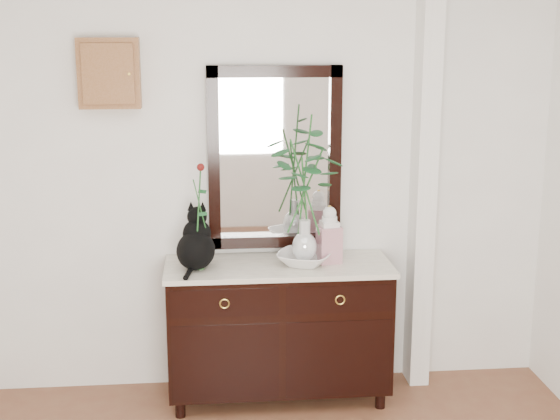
{
  "coord_description": "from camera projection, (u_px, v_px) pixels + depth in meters",
  "views": [
    {
      "loc": [
        -0.3,
        -2.63,
        2.2
      ],
      "look_at": [
        0.1,
        1.63,
        1.2
      ],
      "focal_mm": 50.0,
      "sensor_mm": 36.0,
      "label": 1
    }
  ],
  "objects": [
    {
      "name": "sideboard",
      "position": [
        278.0,
        324.0,
        4.66
      ],
      "size": [
        1.33,
        0.52,
        0.82
      ],
      "color": "black",
      "rests_on": "ground"
    },
    {
      "name": "key_cabinet",
      "position": [
        109.0,
        73.0,
        4.44
      ],
      "size": [
        0.35,
        0.1,
        0.4
      ],
      "primitive_type": "cube",
      "color": "brown",
      "rests_on": "wall_back"
    },
    {
      "name": "lotus_bowl",
      "position": [
        304.0,
        258.0,
        4.55
      ],
      "size": [
        0.4,
        0.4,
        0.08
      ],
      "primitive_type": "imported",
      "rotation": [
        0.0,
        0.0,
        -0.39
      ],
      "color": "white",
      "rests_on": "sideboard"
    },
    {
      "name": "vase_branches",
      "position": [
        305.0,
        188.0,
        4.46
      ],
      "size": [
        0.49,
        0.49,
        0.88
      ],
      "primitive_type": null,
      "rotation": [
        0.0,
        0.0,
        -0.18
      ],
      "color": "silver",
      "rests_on": "lotus_bowl"
    },
    {
      "name": "cat",
      "position": [
        195.0,
        238.0,
        4.46
      ],
      "size": [
        0.3,
        0.35,
        0.36
      ],
      "primitive_type": null,
      "rotation": [
        0.0,
        0.0,
        -0.16
      ],
      "color": "black",
      "rests_on": "sideboard"
    },
    {
      "name": "bud_vase_rose",
      "position": [
        199.0,
        216.0,
        4.41
      ],
      "size": [
        0.08,
        0.08,
        0.63
      ],
      "primitive_type": null,
      "rotation": [
        0.0,
        0.0,
        -0.05
      ],
      "color": "#326D33",
      "rests_on": "sideboard"
    },
    {
      "name": "pilaster",
      "position": [
        424.0,
        173.0,
        4.71
      ],
      "size": [
        0.12,
        0.2,
        2.7
      ],
      "primitive_type": "cube",
      "color": "white",
      "rests_on": "ground"
    },
    {
      "name": "ginger_jar",
      "position": [
        329.0,
        234.0,
        4.58
      ],
      "size": [
        0.15,
        0.15,
        0.35
      ],
      "primitive_type": null,
      "rotation": [
        0.0,
        0.0,
        0.15
      ],
      "color": "silver",
      "rests_on": "sideboard"
    },
    {
      "name": "wall_mirror",
      "position": [
        275.0,
        158.0,
        4.67
      ],
      "size": [
        0.8,
        0.06,
        1.1
      ],
      "color": "black",
      "rests_on": "wall_back"
    },
    {
      "name": "wall_back",
      "position": [
        258.0,
        173.0,
        4.69
      ],
      "size": [
        3.6,
        0.04,
        2.7
      ],
      "primitive_type": "cube",
      "color": "white",
      "rests_on": "ground"
    }
  ]
}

